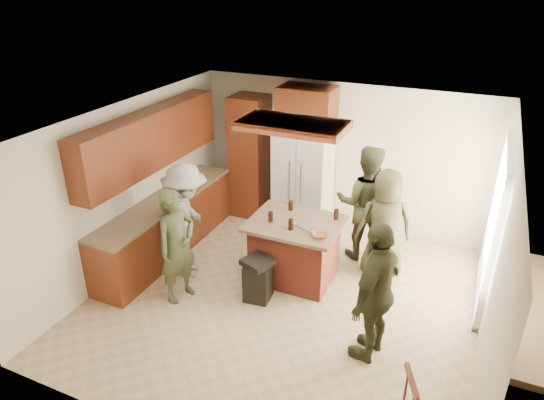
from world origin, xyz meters
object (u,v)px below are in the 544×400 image
at_px(person_front_left, 177,246).
at_px(kitchen_island, 294,250).
at_px(person_side_right, 376,292).
at_px(refrigerator, 303,178).
at_px(person_behind_left, 365,203).
at_px(trash_bin, 258,279).
at_px(person_counter, 187,221).
at_px(person_behind_right, 384,224).

xyz_separation_m(person_front_left, kitchen_island, (1.26, 1.07, -0.34)).
relative_size(person_side_right, refrigerator, 0.98).
relative_size(person_behind_left, trash_bin, 2.92).
distance_m(person_side_right, kitchen_island, 1.82).
bearing_deg(refrigerator, kitchen_island, -73.30).
xyz_separation_m(person_behind_left, person_side_right, (0.66, -2.10, -0.04)).
bearing_deg(person_front_left, person_counter, 35.61).
xyz_separation_m(person_behind_left, trash_bin, (-1.01, -1.68, -0.60)).
bearing_deg(person_side_right, kitchen_island, -115.25).
bearing_deg(person_counter, trash_bin, -117.50).
relative_size(person_behind_right, person_counter, 0.95).
xyz_separation_m(person_side_right, person_counter, (-2.87, 0.57, -0.01)).
distance_m(person_behind_left, person_counter, 2.69).
relative_size(person_side_right, trash_bin, 2.79).
distance_m(person_behind_right, trash_bin, 1.98).
height_order(person_front_left, person_behind_left, person_behind_left).
relative_size(person_front_left, person_counter, 0.93).
distance_m(person_side_right, person_counter, 2.92).
bearing_deg(person_side_right, trash_bin, -91.51).
relative_size(person_front_left, person_side_right, 0.92).
bearing_deg(refrigerator, person_behind_right, -30.50).
distance_m(person_behind_left, person_behind_right, 0.55).
height_order(person_behind_left, person_behind_right, person_behind_left).
distance_m(person_front_left, refrigerator, 2.77).
height_order(person_side_right, trash_bin, person_side_right).
height_order(person_behind_left, kitchen_island, person_behind_left).
height_order(person_front_left, kitchen_island, person_front_left).
relative_size(person_side_right, kitchen_island, 1.37).
bearing_deg(person_front_left, kitchen_island, -34.05).
relative_size(refrigerator, kitchen_island, 1.41).
xyz_separation_m(person_counter, kitchen_island, (1.46, 0.51, -0.40)).
bearing_deg(trash_bin, person_counter, 172.62).
bearing_deg(person_counter, refrigerator, -45.45).
bearing_deg(person_behind_left, refrigerator, -36.78).
xyz_separation_m(kitchen_island, trash_bin, (-0.27, -0.67, -0.16)).
bearing_deg(person_behind_right, person_behind_left, -66.59).
distance_m(person_behind_left, kitchen_island, 1.34).
relative_size(person_front_left, person_behind_left, 0.88).
bearing_deg(person_front_left, person_behind_right, -38.84).
bearing_deg(person_behind_right, trash_bin, 21.06).
bearing_deg(refrigerator, person_front_left, -106.62).
xyz_separation_m(person_behind_left, person_behind_right, (0.39, -0.38, -0.09)).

